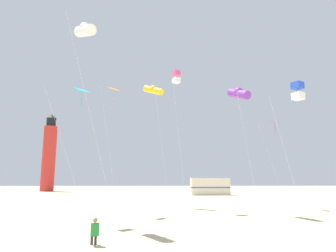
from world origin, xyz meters
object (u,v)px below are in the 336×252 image
object	(u,v)px
kite_flyer_standing	(95,231)
rv_van_cream	(210,187)
kite_diamond_orange	(113,94)
kite_tube_violet	(239,93)
kite_box_rainbow	(176,77)
kite_diamond_cyan	(81,95)
lighthouse_distant	(49,154)
kite_diamond_magenta	(274,125)
kite_tube_gold	(153,90)
kite_tube_white	(85,30)
kite_box_blue	(298,91)

from	to	relation	value
kite_flyer_standing	rv_van_cream	distance (m)	39.01
kite_diamond_orange	kite_tube_violet	world-z (taller)	kite_tube_violet
kite_diamond_orange	rv_van_cream	distance (m)	30.48
kite_box_rainbow	kite_tube_violet	size ratio (longest dim) A/B	1.22
kite_flyer_standing	kite_tube_violet	size ratio (longest dim) A/B	0.11
kite_diamond_orange	kite_tube_violet	distance (m)	10.40
kite_diamond_cyan	kite_diamond_orange	bearing A→B (deg)	75.19
kite_diamond_cyan	lighthouse_distant	world-z (taller)	lighthouse_distant
kite_diamond_magenta	kite_tube_gold	distance (m)	12.84
kite_tube_gold	kite_diamond_orange	bearing A→B (deg)	-115.48
kite_tube_white	kite_tube_gold	bearing A→B (deg)	72.22
kite_box_blue	lighthouse_distant	size ratio (longest dim) A/B	0.53
kite_box_rainbow	lighthouse_distant	bearing A→B (deg)	123.82
kite_tube_violet	kite_tube_white	bearing A→B (deg)	-153.44
lighthouse_distant	rv_van_cream	world-z (taller)	lighthouse_distant
kite_box_blue	kite_tube_gold	distance (m)	16.18
kite_tube_gold	kite_tube_violet	bearing A→B (deg)	-43.86
kite_tube_gold	rv_van_cream	bearing A→B (deg)	65.92
kite_diamond_cyan	lighthouse_distant	size ratio (longest dim) A/B	0.52
kite_tube_white	lighthouse_distant	xyz separation A→B (m)	(-19.54, 47.09, -4.37)
kite_diamond_magenta	kite_tube_white	xyz separation A→B (m)	(-15.98, -10.44, 4.33)
kite_diamond_magenta	kite_box_rainbow	bearing A→B (deg)	-168.67
kite_box_rainbow	lighthouse_distant	size ratio (longest dim) A/B	0.75
kite_box_rainbow	kite_tube_violet	distance (m)	6.22
kite_box_blue	rv_van_cream	bearing A→B (deg)	91.02
rv_van_cream	kite_diamond_cyan	bearing A→B (deg)	-114.20
kite_flyer_standing	lighthouse_distant	bearing A→B (deg)	-85.36
kite_tube_white	kite_box_rainbow	bearing A→B (deg)	53.41
rv_van_cream	kite_tube_white	bearing A→B (deg)	-112.90
kite_box_blue	kite_box_rainbow	size ratio (longest dim) A/B	0.70
kite_flyer_standing	kite_box_rainbow	xyz separation A→B (m)	(4.16, 13.17, 11.45)
kite_tube_gold	kite_diamond_orange	size ratio (longest dim) A/B	1.23
kite_tube_white	lighthouse_distant	distance (m)	51.17
kite_diamond_magenta	kite_tube_violet	size ratio (longest dim) A/B	0.81
kite_box_blue	kite_box_rainbow	xyz separation A→B (m)	(-7.32, 8.34, 3.80)
kite_tube_white	lighthouse_distant	size ratio (longest dim) A/B	0.77
kite_diamond_magenta	kite_diamond_cyan	size ratio (longest dim) A/B	0.96
kite_flyer_standing	kite_box_blue	xyz separation A→B (m)	(11.48, 4.83, 7.65)
kite_diamond_cyan	kite_tube_violet	bearing A→B (deg)	20.94
kite_tube_gold	kite_tube_violet	xyz separation A→B (m)	(7.27, -6.98, -2.37)
kite_tube_gold	kite_tube_violet	distance (m)	10.35
kite_box_blue	kite_flyer_standing	bearing A→B (deg)	-157.17
kite_tube_white	rv_van_cream	world-z (taller)	kite_tube_white
kite_flyer_standing	kite_tube_white	xyz separation A→B (m)	(-2.16, 4.67, 11.59)
kite_box_blue	kite_tube_white	size ratio (longest dim) A/B	0.69
lighthouse_distant	kite_box_rainbow	bearing A→B (deg)	-56.18
kite_tube_gold	kite_diamond_cyan	xyz separation A→B (m)	(-4.42, -11.46, -3.84)
kite_diamond_magenta	kite_tube_violet	bearing A→B (deg)	-134.27
kite_tube_white	rv_van_cream	size ratio (longest dim) A/B	1.99
kite_diamond_magenta	kite_tube_gold	size ratio (longest dim) A/B	0.66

